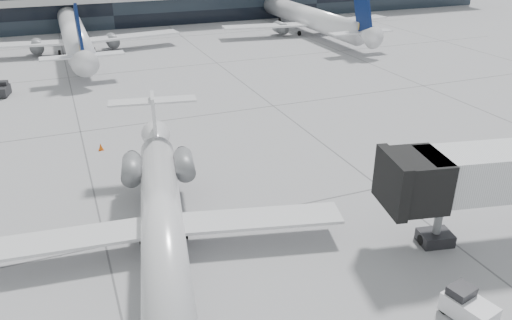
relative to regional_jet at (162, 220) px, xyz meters
name	(u,v)px	position (x,y,z in m)	size (l,w,h in m)	color
ground	(257,214)	(6.73, 1.86, -2.16)	(220.00, 220.00, 0.00)	gray
bg_jet_center	(77,51)	(-1.27, 56.86, -2.16)	(32.00, 40.00, 9.60)	white
bg_jet_right	(307,32)	(38.73, 56.86, -2.16)	(32.00, 40.00, 9.60)	white
regional_jet	(162,220)	(0.00, 0.00, 0.00)	(21.88, 27.28, 6.32)	silver
baggage_tug	(468,307)	(12.71, -11.22, -1.45)	(1.96, 2.73, 1.58)	silver
traffic_cone	(101,147)	(-1.91, 16.76, -1.86)	(0.52, 0.52, 0.63)	#DA540B
far_tug	(2,90)	(-10.68, 36.75, -1.45)	(1.94, 2.71, 1.57)	black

